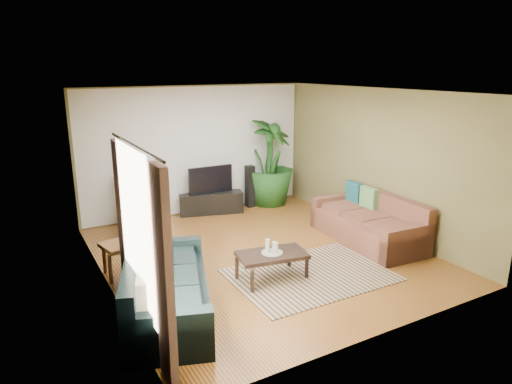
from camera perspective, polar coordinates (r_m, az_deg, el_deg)
floor at (r=7.78m, az=0.73°, el=-7.82°), size 5.50×5.50×0.00m
ceiling at (r=7.16m, az=0.81°, el=12.45°), size 5.50×5.50×0.00m
wall_back at (r=9.78m, az=-7.39°, el=5.18°), size 5.00×0.00×5.00m
wall_front at (r=5.26m, az=16.04°, el=-4.33°), size 5.00×0.00×5.00m
wall_left at (r=6.51m, az=-18.63°, el=-0.75°), size 0.00×5.50×5.50m
wall_right at (r=8.85m, az=14.93°, el=3.70°), size 0.00×5.50×5.50m
backwall_panel at (r=9.77m, az=-7.37°, el=5.17°), size 4.90×0.00×4.90m
window_pane at (r=5.00m, az=-14.83°, el=-4.66°), size 0.00×1.80×1.80m
curtain_near at (r=4.44m, az=-11.41°, el=-10.58°), size 0.08×0.35×2.20m
curtain_far at (r=5.78m, az=-16.12°, el=-4.63°), size 0.08×0.35×2.20m
curtain_rod at (r=4.79m, az=-14.99°, el=5.60°), size 0.03×1.90×0.03m
sofa_left at (r=6.01m, az=-10.95°, el=-11.02°), size 1.67×2.48×0.85m
sofa_right at (r=8.46m, az=13.75°, el=-3.26°), size 1.14×2.27×0.85m
area_rug at (r=7.11m, az=6.82°, el=-10.25°), size 2.38×1.70×0.01m
coffee_table at (r=6.87m, az=2.00°, el=-9.22°), size 1.09×0.72×0.41m
candle_tray at (r=6.79m, az=2.02°, el=-7.58°), size 0.31×0.31×0.01m
candle_tall at (r=6.74m, az=1.46°, el=-6.75°), size 0.06×0.06×0.20m
candle_mid at (r=6.74m, az=2.50°, el=-6.96°), size 0.06×0.06×0.16m
candle_short at (r=6.84m, az=2.27°, el=-6.74°), size 0.06×0.06×0.13m
tv_stand at (r=9.89m, az=-5.62°, el=-1.37°), size 1.41×0.74×0.45m
television at (r=9.75m, az=-5.70°, el=1.54°), size 0.99×0.05×0.58m
speaker_left at (r=9.26m, az=-15.75°, el=-0.95°), size 0.23×0.25×1.10m
speaker_right at (r=10.22m, az=-0.77°, el=0.72°), size 0.17×0.19×0.94m
potted_plant at (r=10.35m, az=1.70°, el=3.87°), size 1.55×1.55×1.99m
plant_pot at (r=10.56m, az=1.66°, el=-0.67°), size 0.37×0.37×0.29m
pedestal at (r=8.83m, az=-15.11°, el=-4.24°), size 0.39×0.39×0.36m
vase at (r=8.72m, az=-15.27°, el=-2.12°), size 0.33×0.33×0.46m
side_table at (r=7.25m, az=-16.52°, el=-8.08°), size 0.58×0.58×0.52m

